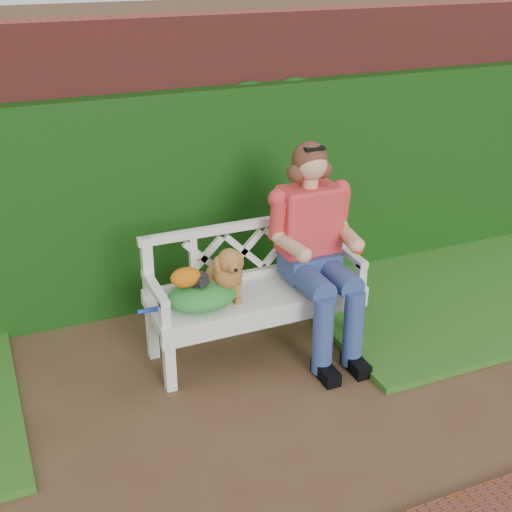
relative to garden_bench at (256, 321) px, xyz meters
name	(u,v)px	position (x,y,z in m)	size (l,w,h in m)	color
ground	(222,430)	(-0.53, -0.73, -0.24)	(60.00, 60.00, 0.00)	#503120
brick_wall	(133,167)	(-0.53, 1.17, 0.86)	(10.00, 0.30, 2.20)	maroon
ivy_hedge	(142,207)	(-0.53, 0.95, 0.61)	(10.00, 0.18, 1.70)	#143D0B
grass_right	(453,289)	(1.87, 0.17, -0.21)	(2.60, 2.00, 0.05)	#205312
garden_bench	(256,321)	(0.00, 0.00, 0.00)	(1.58, 0.60, 0.48)	white
seated_woman	(312,247)	(0.41, -0.02, 0.51)	(0.63, 0.85, 1.50)	#F02C3F
dog	(225,270)	(-0.22, 0.01, 0.44)	(0.27, 0.36, 0.40)	olive
tennis_racket	(200,300)	(-0.41, 0.00, 0.26)	(0.67, 0.28, 0.03)	white
green_bag	(202,295)	(-0.41, -0.05, 0.32)	(0.47, 0.36, 0.16)	#198A21
camera_item	(199,280)	(-0.42, -0.04, 0.44)	(0.11, 0.08, 0.07)	black
baseball_glove	(186,277)	(-0.51, -0.03, 0.46)	(0.20, 0.15, 0.13)	#C8620C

